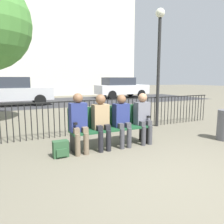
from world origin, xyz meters
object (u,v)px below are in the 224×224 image
object	(u,v)px
seated_person_2	(122,118)
backpack	(61,149)
seated_person_3	(143,115)
lamp_post	(159,50)
seated_person_0	(79,120)
parked_car_1	(12,91)
seated_person_1	(101,119)
park_bench	(110,125)
parked_car_0	(121,87)

from	to	relation	value
seated_person_2	backpack	distance (m)	1.51
seated_person_2	seated_person_3	distance (m)	0.57
seated_person_3	lamp_post	size ratio (longest dim) A/B	0.33
seated_person_0	parked_car_1	distance (m)	9.48
seated_person_1	lamp_post	bearing A→B (deg)	28.04
seated_person_3	park_bench	bearing A→B (deg)	170.64
backpack	parked_car_1	xyz separation A→B (m)	(-0.52, 9.53, 0.68)
seated_person_2	parked_car_1	xyz separation A→B (m)	(-1.94, 9.44, 0.18)
parked_car_1	park_bench	bearing A→B (deg)	-79.59
seated_person_3	lamp_post	world-z (taller)	lamp_post
parked_car_0	parked_car_1	distance (m)	8.27
seated_person_0	seated_person_1	bearing A→B (deg)	-0.23
seated_person_1	backpack	world-z (taller)	seated_person_1
seated_person_0	parked_car_0	bearing A→B (deg)	57.66
seated_person_3	parked_car_1	xyz separation A→B (m)	(-2.50, 9.44, 0.17)
park_bench	parked_car_0	size ratio (longest dim) A/B	0.45
seated_person_0	parked_car_1	size ratio (longest dim) A/B	0.30
seated_person_0	backpack	world-z (taller)	seated_person_0
park_bench	backpack	size ratio (longest dim) A/B	5.73
parked_car_0	parked_car_1	world-z (taller)	same
seated_person_3	parked_car_0	bearing A→B (deg)	63.74
seated_person_3	seated_person_2	bearing A→B (deg)	-179.91
seated_person_3	parked_car_0	distance (m)	12.57
seated_person_1	parked_car_0	bearing A→B (deg)	59.52
seated_person_1	seated_person_2	size ratio (longest dim) A/B	1.02
parked_car_1	seated_person_2	bearing A→B (deg)	-78.41
seated_person_3	parked_car_1	world-z (taller)	parked_car_1
lamp_post	parked_car_0	distance (m)	10.83
park_bench	parked_car_1	size ratio (longest dim) A/B	0.45
seated_person_1	seated_person_3	world-z (taller)	seated_person_1
parked_car_0	backpack	bearing A→B (deg)	-123.60
lamp_post	parked_car_0	xyz separation A→B (m)	(4.08, 9.91, -1.56)
backpack	seated_person_1	bearing A→B (deg)	5.51
parked_car_1	lamp_post	bearing A→B (deg)	-63.74
seated_person_2	park_bench	bearing A→B (deg)	149.82
park_bench	parked_car_0	distance (m)	12.83
backpack	lamp_post	size ratio (longest dim) A/B	0.09
lamp_post	seated_person_0	bearing A→B (deg)	-156.03
seated_person_2	seated_person_3	bearing A→B (deg)	0.09
parked_car_1	seated_person_1	bearing A→B (deg)	-81.39
seated_person_2	parked_car_0	size ratio (longest dim) A/B	0.28
backpack	lamp_post	bearing A→B (deg)	22.68
seated_person_1	lamp_post	distance (m)	3.37
lamp_post	parked_car_0	size ratio (longest dim) A/B	0.87
seated_person_1	backpack	size ratio (longest dim) A/B	3.65
park_bench	seated_person_0	distance (m)	0.82
lamp_post	seated_person_1	bearing A→B (deg)	-151.96
backpack	park_bench	bearing A→B (deg)	10.35
parked_car_0	seated_person_2	bearing A→B (deg)	-118.53
seated_person_2	parked_car_1	distance (m)	9.64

